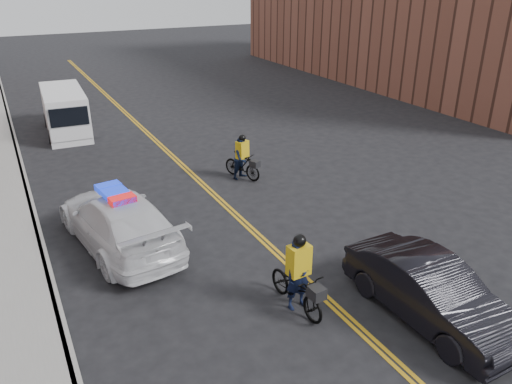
{
  "coord_description": "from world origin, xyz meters",
  "views": [
    {
      "loc": [
        -6.31,
        -10.79,
        7.52
      ],
      "look_at": [
        0.13,
        1.54,
        1.3
      ],
      "focal_mm": 35.0,
      "sensor_mm": 36.0,
      "label": 1
    }
  ],
  "objects": [
    {
      "name": "cyclist_far",
      "position": [
        1.65,
        5.58,
        0.7
      ],
      "size": [
        1.14,
        1.82,
        1.78
      ],
      "rotation": [
        0.0,
        0.0,
        0.4
      ],
      "color": "black",
      "rests_on": "ground"
    },
    {
      "name": "building_across",
      "position": [
        22.0,
        18.0,
        5.5
      ],
      "size": [
        12.0,
        30.0,
        11.0
      ],
      "primitive_type": "cube",
      "color": "brown",
      "rests_on": "ground"
    },
    {
      "name": "cyclist_near",
      "position": [
        -0.8,
        -2.42,
        0.69
      ],
      "size": [
        0.85,
        2.06,
        1.98
      ],
      "rotation": [
        0.0,
        0.0,
        0.07
      ],
      "color": "black",
      "rests_on": "ground"
    },
    {
      "name": "center_line_left",
      "position": [
        -0.08,
        8.0,
        0.01
      ],
      "size": [
        0.1,
        60.0,
        0.01
      ],
      "primitive_type": "cube",
      "color": "#C08B16",
      "rests_on": "ground"
    },
    {
      "name": "dark_sedan",
      "position": [
        1.67,
        -4.19,
        0.74
      ],
      "size": [
        1.67,
        4.53,
        1.48
      ],
      "primitive_type": "imported",
      "rotation": [
        0.0,
        0.0,
        0.02
      ],
      "color": "black",
      "rests_on": "ground"
    },
    {
      "name": "ground",
      "position": [
        0.0,
        0.0,
        0.0
      ],
      "size": [
        120.0,
        120.0,
        0.0
      ],
      "primitive_type": "plane",
      "color": "black",
      "rests_on": "ground"
    },
    {
      "name": "cargo_van",
      "position": [
        -3.51,
        14.93,
        1.05
      ],
      "size": [
        2.2,
        5.21,
        2.14
      ],
      "rotation": [
        0.0,
        0.0,
        -0.06
      ],
      "color": "silver",
      "rests_on": "ground"
    },
    {
      "name": "curb",
      "position": [
        -6.0,
        8.0,
        0.07
      ],
      "size": [
        0.2,
        60.0,
        0.15
      ],
      "primitive_type": "cube",
      "color": "gray",
      "rests_on": "ground"
    },
    {
      "name": "center_line_right",
      "position": [
        0.08,
        8.0,
        0.01
      ],
      "size": [
        0.1,
        60.0,
        0.01
      ],
      "primitive_type": "cube",
      "color": "#C08B16",
      "rests_on": "ground"
    },
    {
      "name": "police_cruiser",
      "position": [
        -3.88,
        2.54,
        0.82
      ],
      "size": [
        3.02,
        5.84,
        1.78
      ],
      "rotation": [
        0.0,
        0.0,
        3.28
      ],
      "color": "silver",
      "rests_on": "ground"
    }
  ]
}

